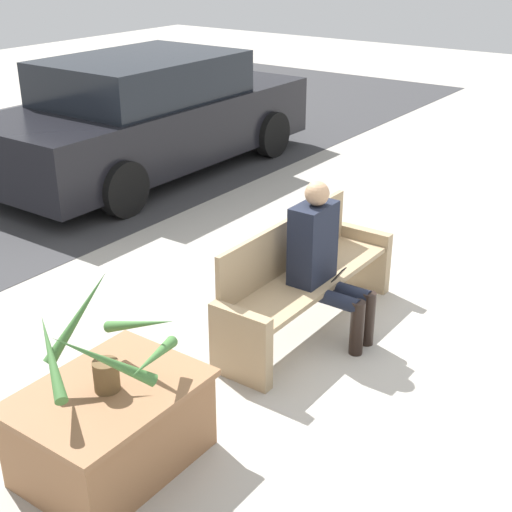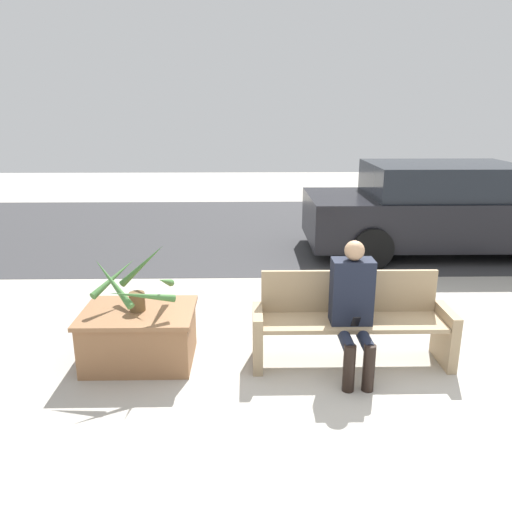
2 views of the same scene
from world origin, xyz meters
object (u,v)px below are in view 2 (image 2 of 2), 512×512
at_px(potted_plant, 136,285).
at_px(parked_car, 444,209).
at_px(person_seated, 353,304).
at_px(planter_box, 140,334).
at_px(bench, 351,320).

height_order(potted_plant, parked_car, parked_car).
distance_m(person_seated, planter_box, 2.02).
xyz_separation_m(planter_box, potted_plant, (0.00, -0.02, 0.51)).
distance_m(person_seated, potted_plant, 1.99).
bearing_deg(bench, planter_box, 179.44).
xyz_separation_m(person_seated, planter_box, (-1.98, 0.20, -0.38)).
distance_m(bench, planter_box, 2.01).
relative_size(person_seated, planter_box, 1.17).
relative_size(person_seated, potted_plant, 1.50).
distance_m(planter_box, parked_car, 5.72).
height_order(person_seated, planter_box, person_seated).
distance_m(bench, person_seated, 0.31).
distance_m(bench, parked_car, 4.42).
bearing_deg(person_seated, potted_plant, 174.56).
bearing_deg(potted_plant, planter_box, 96.83).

